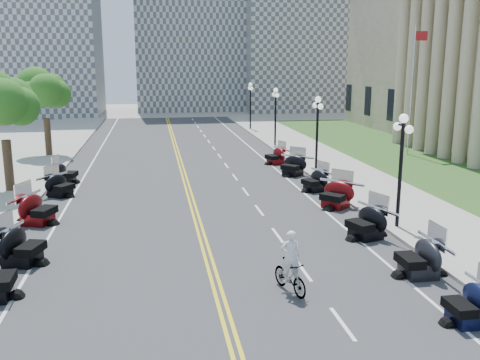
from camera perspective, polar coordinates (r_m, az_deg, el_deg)
name	(u,v)px	position (r m, az deg, el deg)	size (l,w,h in m)	color
ground	(214,276)	(18.75, -2.82, -10.23)	(160.00, 160.00, 0.00)	gray
road	(192,203)	(28.20, -5.13, -2.44)	(16.00, 90.00, 0.01)	#333335
centerline_yellow_a	(190,203)	(28.19, -5.38, -2.44)	(0.12, 90.00, 0.00)	yellow
centerline_yellow_b	(194,203)	(28.21, -4.89, -2.42)	(0.12, 90.00, 0.00)	yellow
edge_line_north	(310,198)	(29.33, 7.44, -1.90)	(0.12, 90.00, 0.00)	white
edge_line_south	(66,208)	(28.50, -18.09, -2.85)	(0.12, 90.00, 0.00)	white
lane_dash_5	(342,324)	(15.88, 10.88, -14.81)	(0.12, 2.00, 0.00)	white
lane_dash_6	(303,270)	(19.33, 6.78, -9.55)	(0.12, 2.00, 0.00)	white
lane_dash_7	(278,235)	(22.96, 4.03, -5.89)	(0.12, 2.00, 0.00)	white
lane_dash_8	(259,210)	(26.70, 2.06, -3.24)	(0.12, 2.00, 0.00)	white
lane_dash_9	(246,192)	(30.50, 0.59, -1.24)	(0.12, 2.00, 0.00)	white
lane_dash_10	(235,177)	(34.35, -0.55, 0.32)	(0.12, 2.00, 0.00)	white
lane_dash_11	(226,165)	(38.23, -1.46, 1.56)	(0.12, 2.00, 0.00)	white
lane_dash_12	(219,156)	(42.13, -2.21, 2.57)	(0.12, 2.00, 0.00)	white
lane_dash_13	(214,148)	(46.05, -2.83, 3.41)	(0.12, 2.00, 0.00)	white
lane_dash_14	(209,142)	(49.98, -3.35, 4.12)	(0.12, 2.00, 0.00)	white
lane_dash_15	(205,136)	(53.92, -3.79, 4.72)	(0.12, 2.00, 0.00)	white
lane_dash_16	(201,131)	(57.87, -4.18, 5.24)	(0.12, 2.00, 0.00)	white
lane_dash_17	(198,127)	(61.83, -4.52, 5.70)	(0.12, 2.00, 0.00)	white
lane_dash_18	(195,123)	(65.79, -4.82, 6.10)	(0.12, 2.00, 0.00)	white
lane_dash_19	(193,119)	(69.76, -5.08, 6.45)	(0.12, 2.00, 0.00)	white
sidewalk_north	(381,194)	(30.73, 14.79, -1.43)	(5.00, 90.00, 0.15)	#9E9991
lawn	(426,164)	(40.82, 19.26, 1.61)	(9.00, 60.00, 0.10)	#356023
distant_block_a	(29,19)	(81.03, -21.56, 15.69)	(18.00, 14.00, 26.00)	gray
distant_block_b	(188,10)	(85.76, -5.57, 17.58)	(16.00, 12.00, 30.00)	gray
distant_block_c	(307,37)	(85.68, 7.16, 14.86)	(20.00, 14.00, 22.00)	gray
street_lamp_2	(400,172)	(24.10, 16.73, 0.85)	(0.50, 1.20, 4.90)	black
street_lamp_3	(317,135)	(35.12, 8.21, 4.74)	(0.50, 1.20, 4.90)	black
street_lamp_4	(275,117)	(46.63, 3.79, 6.72)	(0.50, 1.20, 4.90)	black
street_lamp_5	(250,106)	(58.34, 1.12, 7.88)	(0.50, 1.20, 4.90)	black
flagpole	(411,92)	(44.01, 17.82, 8.95)	(1.10, 0.20, 10.00)	silver
tree_3	(3,108)	(32.33, -23.97, 6.99)	(4.80, 4.80, 9.20)	#235619
tree_4	(45,95)	(44.02, -20.11, 8.47)	(4.80, 4.80, 9.20)	#235619
motorcycle_n_4	(470,302)	(16.65, 23.29, -11.86)	(1.87, 1.87, 1.31)	black
motorcycle_n_5	(419,256)	(19.48, 18.58, -7.67)	(2.11, 2.11, 1.48)	black
motorcycle_n_6	(366,221)	(22.96, 13.33, -4.26)	(2.16, 2.16, 1.51)	black
motorcycle_n_7	(336,193)	(27.44, 10.19, -1.39)	(2.17, 2.17, 1.52)	#590A0C
motorcycle_n_8	(315,179)	(30.79, 8.01, 0.05)	(1.95, 1.95, 1.37)	black
motorcycle_n_9	(293,164)	(34.92, 5.66, 1.66)	(2.10, 2.10, 1.47)	black
motorcycle_n_10	(275,155)	(38.80, 3.80, 2.68)	(1.91, 1.91, 1.34)	#590A0C
motorcycle_s_6	(21,244)	(21.09, -22.29, -6.35)	(2.19, 2.19, 1.53)	black
motorcycle_s_7	(37,208)	(25.96, -20.83, -2.76)	(2.23, 2.23, 1.56)	#590A0C
motorcycle_s_8	(60,184)	(30.90, -18.66, -0.43)	(1.98, 1.98, 1.38)	black
motorcycle_s_9	(65,172)	(34.20, -18.14, 0.80)	(1.97, 1.97, 1.38)	black
bicycle	(290,276)	(17.39, 5.34, -10.21)	(0.51, 1.79, 1.08)	#A51414
cyclist_rider	(291,235)	(16.90, 5.44, -5.82)	(0.63, 0.41, 1.73)	silver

